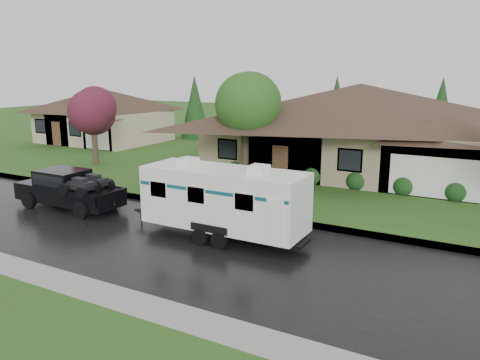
# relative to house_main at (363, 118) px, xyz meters

# --- Properties ---
(ground) EXTENTS (140.00, 140.00, 0.00)m
(ground) POSITION_rel_house_main_xyz_m (-2.29, -13.84, -3.59)
(ground) COLOR #2D4F18
(ground) RESTS_ON ground
(road) EXTENTS (140.00, 8.00, 0.01)m
(road) POSITION_rel_house_main_xyz_m (-2.29, -15.84, -3.59)
(road) COLOR black
(road) RESTS_ON ground
(curb) EXTENTS (140.00, 0.50, 0.15)m
(curb) POSITION_rel_house_main_xyz_m (-2.29, -11.59, -3.52)
(curb) COLOR gray
(curb) RESTS_ON ground
(lawn) EXTENTS (140.00, 26.00, 0.15)m
(lawn) POSITION_rel_house_main_xyz_m (-2.29, 1.16, -3.52)
(lawn) COLOR #2D4F18
(lawn) RESTS_ON ground
(house_main) EXTENTS (19.44, 10.80, 6.90)m
(house_main) POSITION_rel_house_main_xyz_m (0.00, 0.00, 0.00)
(house_main) COLOR gray
(house_main) RESTS_ON lawn
(house_far) EXTENTS (10.80, 8.64, 5.80)m
(house_far) POSITION_rel_house_main_xyz_m (-24.07, 2.02, -0.62)
(house_far) COLOR tan
(house_far) RESTS_ON lawn
(tree_left_green) EXTENTS (3.90, 3.90, 6.46)m
(tree_left_green) POSITION_rel_house_main_xyz_m (-5.38, -5.78, 1.04)
(tree_left_green) COLOR #382B1E
(tree_left_green) RESTS_ON lawn
(tree_red) EXTENTS (3.18, 3.18, 5.27)m
(tree_red) POSITION_rel_house_main_xyz_m (-16.92, -6.33, 0.21)
(tree_red) COLOR #382B1E
(tree_red) RESTS_ON lawn
(shrub_row) EXTENTS (13.60, 1.00, 1.00)m
(shrub_row) POSITION_rel_house_main_xyz_m (-0.29, -4.54, -2.94)
(shrub_row) COLOR #143814
(shrub_row) RESTS_ON lawn
(pickup_truck) EXTENTS (5.60, 2.13, 1.87)m
(pickup_truck) POSITION_rel_house_main_xyz_m (-10.45, -14.55, -2.59)
(pickup_truck) COLOR black
(pickup_truck) RESTS_ON ground
(travel_trailer) EXTENTS (6.91, 2.43, 3.10)m
(travel_trailer) POSITION_rel_house_main_xyz_m (-1.65, -14.55, -1.95)
(travel_trailer) COLOR white
(travel_trailer) RESTS_ON ground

